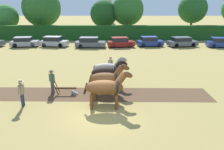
% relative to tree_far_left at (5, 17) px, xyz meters
% --- Properties ---
extents(ground_plane, '(240.00, 240.00, 0.00)m').
position_rel_tree_far_left_xyz_m(ground_plane, '(19.55, -31.65, -3.76)').
color(ground_plane, '#998447').
extents(plowed_furrow_strip, '(20.75, 2.80, 0.01)m').
position_rel_tree_far_left_xyz_m(plowed_furrow_strip, '(16.65, -28.85, -3.76)').
color(plowed_furrow_strip, brown).
rests_on(plowed_furrow_strip, ground).
extents(hedgerow, '(65.16, 1.54, 2.54)m').
position_rel_tree_far_left_xyz_m(hedgerow, '(19.55, -3.99, -2.49)').
color(hedgerow, '#194719').
rests_on(hedgerow, ground).
extents(tree_far_left, '(4.64, 4.64, 6.09)m').
position_rel_tree_far_left_xyz_m(tree_far_left, '(0.00, 0.00, 0.00)').
color(tree_far_left, '#423323').
rests_on(tree_far_left, ground).
extents(tree_left, '(7.37, 7.37, 9.16)m').
position_rel_tree_far_left_xyz_m(tree_left, '(6.54, 1.18, 1.71)').
color(tree_left, brown).
rests_on(tree_left, ground).
extents(tree_center_left, '(5.20, 5.20, 6.93)m').
position_rel_tree_far_left_xyz_m(tree_center_left, '(18.58, 0.87, 0.56)').
color(tree_center_left, '#4C3823').
rests_on(tree_center_left, ground).
extents(tree_center, '(6.09, 6.09, 8.17)m').
position_rel_tree_far_left_xyz_m(tree_center, '(23.23, 0.72, 1.35)').
color(tree_center, brown).
rests_on(tree_center, ground).
extents(tree_center_right, '(5.54, 5.54, 8.05)m').
position_rel_tree_far_left_xyz_m(tree_center_right, '(35.94, 1.42, 1.50)').
color(tree_center_right, brown).
rests_on(tree_center_right, ground).
extents(draft_horse_lead_left, '(2.97, 0.95, 2.38)m').
position_rel_tree_far_left_xyz_m(draft_horse_lead_left, '(19.84, -30.95, -2.44)').
color(draft_horse_lead_left, brown).
rests_on(draft_horse_lead_left, ground).
extents(draft_horse_lead_right, '(2.77, 0.90, 2.44)m').
position_rel_tree_far_left_xyz_m(draft_horse_lead_right, '(19.86, -29.58, -2.39)').
color(draft_horse_lead_right, brown).
rests_on(draft_horse_lead_right, ground).
extents(draft_horse_trail_left, '(2.72, 1.03, 2.34)m').
position_rel_tree_far_left_xyz_m(draft_horse_trail_left, '(19.87, -28.21, -2.42)').
color(draft_horse_trail_left, black).
rests_on(draft_horse_trail_left, ground).
extents(draft_horse_trail_right, '(2.78, 0.87, 2.29)m').
position_rel_tree_far_left_xyz_m(draft_horse_trail_right, '(19.90, -26.84, -2.47)').
color(draft_horse_trail_right, '#B2A38E').
rests_on(draft_horse_trail_right, ground).
extents(plow, '(1.70, 0.47, 1.13)m').
position_rel_tree_far_left_xyz_m(plow, '(17.10, -28.85, -3.44)').
color(plow, '#4C331E').
rests_on(plow, ground).
extents(farmer_at_plow, '(0.47, 0.51, 1.67)m').
position_rel_tree_far_left_xyz_m(farmer_at_plow, '(15.99, -28.58, -2.79)').
color(farmer_at_plow, '#4C4C4C').
rests_on(farmer_at_plow, ground).
extents(farmer_beside_team, '(0.45, 0.60, 1.80)m').
position_rel_tree_far_left_xyz_m(farmer_beside_team, '(20.07, -25.01, -2.70)').
color(farmer_beside_team, '#38332D').
rests_on(farmer_beside_team, ground).
extents(farmer_onlooker_left, '(0.43, 0.67, 1.71)m').
position_rel_tree_far_left_xyz_m(farmer_onlooker_left, '(14.72, -30.75, -2.76)').
color(farmer_onlooker_left, '#28334C').
rests_on(farmer_onlooker_left, ground).
extents(parked_car_left, '(4.20, 2.30, 1.45)m').
position_rel_tree_far_left_xyz_m(parked_car_left, '(7.14, -10.59, -3.06)').
color(parked_car_left, '#9E9EA8').
rests_on(parked_car_left, ground).
extents(parked_car_center_left, '(4.22, 2.29, 1.51)m').
position_rel_tree_far_left_xyz_m(parked_car_center_left, '(11.49, -10.40, -3.04)').
color(parked_car_center_left, '#A8A8B2').
rests_on(parked_car_center_left, ground).
extents(parked_car_center, '(4.40, 1.82, 1.49)m').
position_rel_tree_far_left_xyz_m(parked_car_center, '(16.98, -11.11, -3.05)').
color(parked_car_center, '#565B66').
rests_on(parked_car_center, ground).
extents(parked_car_center_right, '(4.08, 2.27, 1.45)m').
position_rel_tree_far_left_xyz_m(parked_car_center_right, '(21.46, -10.79, -3.06)').
color(parked_car_center_right, maroon).
rests_on(parked_car_center_right, ground).
extents(parked_car_right, '(3.97, 2.07, 1.47)m').
position_rel_tree_far_left_xyz_m(parked_car_right, '(25.89, -10.15, -3.06)').
color(parked_car_right, navy).
rests_on(parked_car_right, ground).
extents(parked_car_far_right, '(4.59, 2.59, 1.42)m').
position_rel_tree_far_left_xyz_m(parked_car_far_right, '(30.71, -10.36, -3.07)').
color(parked_car_far_right, '#565B66').
rests_on(parked_car_far_right, ground).
extents(parked_car_end_right, '(4.13, 2.21, 1.43)m').
position_rel_tree_far_left_xyz_m(parked_car_end_right, '(36.21, -10.98, -3.08)').
color(parked_car_end_right, navy).
rests_on(parked_car_end_right, ground).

